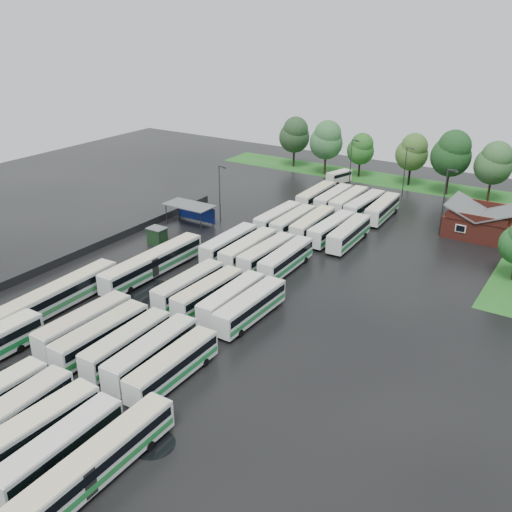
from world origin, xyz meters
The scene contains 51 objects.
ground centered at (0.00, 0.00, 0.00)m, with size 160.00×160.00×0.00m, color black.
brick_building centered at (24.00, 42.77, 1.87)m, with size 10.07×8.60×5.39m.
wash_shed centered at (-17.20, 22.02, 2.99)m, with size 8.20×4.20×3.58m.
utility_hut centered at (-16.20, 12.60, 1.32)m, with size 2.70×2.20×2.62m.
grass_strip_north centered at (2.00, 64.80, 0.01)m, with size 80.00×10.00×0.01m, color #1D5B19.
west_fence centered at (-22.20, 8.00, 0.60)m, with size 0.10×50.00×1.20m, color #2D2D30.
bus_r0c2 centered at (2.09, -25.84, 1.80)m, with size 3.02×11.83×3.27m.
bus_r0c3 centered at (5.15, -25.79, 1.76)m, with size 2.92×11.60×3.20m.
bus_r0c4 centered at (8.49, -26.03, 1.73)m, with size 2.58×11.36×3.15m.
bus_r1c0 centered at (-4.41, -12.11, 1.79)m, with size 2.67×11.73×3.25m.
bus_r1c1 centered at (-1.27, -12.64, 1.78)m, with size 2.57×11.63×3.23m.
bus_r1c2 centered at (2.02, -12.22, 1.70)m, with size 2.63×11.19×3.10m.
bus_r1c3 centered at (5.38, -12.22, 1.79)m, with size 2.84×11.76×3.25m.
bus_r1c4 centered at (8.52, -12.74, 1.72)m, with size 2.47×11.26×3.13m.
bus_r2c1 centered at (-1.03, 1.47, 1.71)m, with size 2.57×11.24×3.12m.
bus_r2c2 centered at (2.12, 1.23, 1.70)m, with size 2.73×11.15×3.08m.
bus_r2c3 centered at (5.40, 1.52, 1.69)m, with size 2.48×11.09×3.08m.
bus_r2c4 centered at (8.33, 1.02, 1.76)m, with size 2.58×11.50×3.19m.
bus_r3c0 centered at (-4.58, 15.08, 1.75)m, with size 2.57×11.48×3.19m.
bus_r3c1 centered at (-1.06, 14.81, 1.78)m, with size 2.62×11.66×3.24m.
bus_r3c2 centered at (1.86, 14.96, 1.72)m, with size 2.70×11.28×3.12m.
bus_r3c3 centered at (5.01, 14.87, 1.74)m, with size 2.67×11.42×3.16m.
bus_r4c0 centered at (-4.29, 28.34, 1.71)m, with size 2.54×11.22×3.11m.
bus_r4c1 centered at (-1.30, 28.05, 1.72)m, with size 2.50×11.23×3.12m.
bus_r4c2 centered at (1.88, 28.64, 1.79)m, with size 2.90×11.79×3.26m.
bus_r4c3 centered at (5.18, 28.53, 1.74)m, with size 2.71×11.45×3.17m.
bus_r4c4 centered at (8.29, 28.12, 1.77)m, with size 2.87×11.66×3.22m.
bus_r5c0 centered at (-4.46, 42.07, 1.76)m, with size 2.69×11.53×3.20m.
bus_r5c1 centered at (-1.13, 42.30, 1.74)m, with size 2.61×11.41×3.16m.
bus_r5c2 centered at (1.87, 42.26, 1.78)m, with size 2.59×11.67×3.24m.
bus_r5c3 centered at (5.01, 41.79, 1.78)m, with size 2.89×11.70×3.23m.
bus_r5c4 centered at (8.27, 41.80, 1.75)m, with size 2.98×11.55×3.19m.
artic_bus_west_b centered at (-9.16, 3.95, 1.80)m, with size 2.61×17.49×3.24m.
artic_bus_west_c centered at (-12.15, -9.35, 1.80)m, with size 2.96×17.52×3.24m.
artic_bus_east centered at (11.99, -26.38, 1.72)m, with size 2.49×16.70×3.10m.
minibus centered at (-7.14, 57.45, 1.36)m, with size 3.54×5.96×2.45m.
tree_north_0 centered at (-21.31, 63.97, 7.23)m, with size 6.79×6.79×11.24m.
tree_north_1 centered at (-12.44, 61.85, 7.50)m, with size 7.04×7.04×11.65m.
tree_north_2 centered at (-5.54, 64.15, 6.03)m, with size 5.66×5.66×9.37m.
tree_north_3 centered at (5.49, 63.77, 6.82)m, with size 6.40×6.40×10.60m.
tree_north_4 centered at (13.63, 61.70, 8.02)m, with size 7.53×7.53×12.47m.
tree_north_5 centered at (21.32, 61.73, 7.25)m, with size 6.81×6.81×11.27m.
lamp_post_ne centered at (18.86, 39.51, 6.21)m, with size 1.65×0.32×10.69m.
lamp_post_nw centered at (-14.00, 25.95, 5.53)m, with size 1.47×0.29×9.53m.
lamp_post_back_w centered at (-3.27, 54.22, 5.79)m, with size 1.54×0.30×9.98m.
lamp_post_back_e centered at (7.13, 55.39, 5.54)m, with size 1.47×0.29×9.54m.
puddle_0 centered at (-4.58, -21.03, 0.00)m, with size 5.65×5.65×0.01m, color black.
puddle_1 centered at (5.15, -20.73, 0.00)m, with size 3.52×3.52×0.01m, color black.
puddle_2 centered at (-6.22, -0.27, 0.00)m, with size 7.31×7.31×0.01m, color black.
puddle_3 centered at (6.79, 0.00, 0.00)m, with size 4.34×4.34×0.01m, color black.
puddle_4 centered at (12.81, -20.38, 0.00)m, with size 3.70×3.70×0.01m, color black.
Camera 1 is at (39.85, -46.70, 33.02)m, focal length 40.00 mm.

